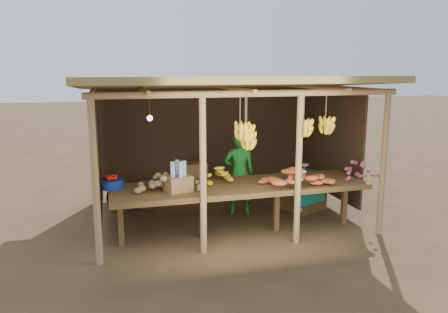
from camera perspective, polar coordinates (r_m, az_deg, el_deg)
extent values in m
plane|color=brown|center=(7.77, 0.00, -7.61)|extent=(60.00, 60.00, 0.00)
cylinder|color=tan|center=(5.78, -16.46, -3.38)|extent=(0.09, 0.09, 2.20)
cylinder|color=tan|center=(7.04, 20.10, -1.03)|extent=(0.09, 0.09, 2.20)
cylinder|color=tan|center=(8.72, -16.12, 1.47)|extent=(0.09, 0.09, 2.20)
cylinder|color=tan|center=(9.60, 9.81, 2.62)|extent=(0.09, 0.09, 2.20)
cylinder|color=tan|center=(5.91, -2.75, -2.61)|extent=(0.09, 0.09, 2.20)
cylinder|color=tan|center=(6.35, 9.70, -1.79)|extent=(0.09, 0.09, 2.20)
cylinder|color=tan|center=(5.93, 3.83, 8.20)|extent=(4.40, 0.09, 0.09)
cylinder|color=tan|center=(8.82, -2.58, 9.20)|extent=(4.40, 0.09, 0.09)
cube|color=#9E8649|center=(7.36, 0.00, 9.51)|extent=(4.70, 3.50, 0.28)
cube|color=#432E1F|center=(8.89, -2.50, 2.81)|extent=(4.20, 0.04, 1.98)
cube|color=#432E1F|center=(7.42, -16.12, 0.68)|extent=(0.04, 2.40, 1.98)
cube|color=#432E1F|center=(8.43, 13.42, 2.04)|extent=(0.04, 2.40, 1.98)
cube|color=brown|center=(6.68, 2.14, -3.98)|extent=(3.90, 1.05, 0.08)
cube|color=brown|center=(6.52, -13.35, -8.36)|extent=(0.08, 0.08, 0.72)
cube|color=brown|center=(6.65, -2.87, -7.66)|extent=(0.08, 0.08, 0.72)
cube|color=brown|center=(6.99, 6.85, -6.78)|extent=(0.08, 0.08, 0.72)
cube|color=brown|center=(7.51, 15.42, -5.84)|extent=(0.08, 0.08, 0.72)
cylinder|color=navy|center=(6.66, -14.50, -3.46)|extent=(0.36, 0.36, 0.13)
cube|color=olive|center=(6.30, -6.01, -3.54)|extent=(0.43, 0.38, 0.22)
imported|color=#197121|center=(7.62, 2.01, -2.22)|extent=(0.59, 0.44, 1.48)
cube|color=brown|center=(8.14, 10.35, -4.69)|extent=(0.83, 0.78, 0.61)
cube|color=#0C8D7A|center=(8.05, 10.43, -2.39)|extent=(0.93, 0.88, 0.06)
cube|color=olive|center=(8.69, -3.87, -4.24)|extent=(0.50, 0.43, 0.36)
cube|color=olive|center=(8.60, -3.90, -1.96)|extent=(0.50, 0.43, 0.36)
cube|color=olive|center=(8.62, -7.07, -4.45)|extent=(0.50, 0.43, 0.36)
ellipsoid|color=#432E1F|center=(8.12, -13.38, -4.92)|extent=(0.50, 0.50, 0.68)
ellipsoid|color=#432E1F|center=(8.15, -10.18, -4.74)|extent=(0.50, 0.50, 0.68)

